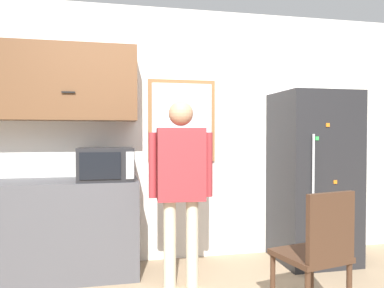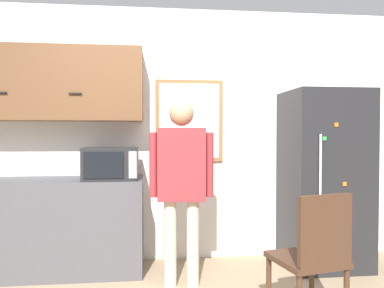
# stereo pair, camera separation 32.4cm
# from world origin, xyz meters

# --- Properties ---
(back_wall) EXTENTS (6.00, 0.06, 2.70)m
(back_wall) POSITION_xyz_m (0.00, 1.83, 1.35)
(back_wall) COLOR white
(back_wall) RESTS_ON ground_plane
(counter) EXTENTS (1.95, 0.59, 0.92)m
(counter) POSITION_xyz_m (-1.22, 1.51, 0.46)
(counter) COLOR #4C4C51
(counter) RESTS_ON ground_plane
(upper_cabinets) EXTENTS (1.95, 0.36, 0.73)m
(upper_cabinets) POSITION_xyz_m (-1.22, 1.63, 1.85)
(upper_cabinets) COLOR brown
(microwave) EXTENTS (0.51, 0.43, 0.31)m
(microwave) POSITION_xyz_m (-0.54, 1.44, 1.07)
(microwave) COLOR #232326
(microwave) RESTS_ON counter
(person) EXTENTS (0.57, 0.25, 1.64)m
(person) POSITION_xyz_m (0.11, 1.05, 1.00)
(person) COLOR beige
(person) RESTS_ON ground_plane
(refrigerator) EXTENTS (0.77, 0.73, 1.79)m
(refrigerator) POSITION_xyz_m (1.61, 1.44, 0.90)
(refrigerator) COLOR #232326
(refrigerator) RESTS_ON ground_plane
(chair) EXTENTS (0.53, 0.53, 0.95)m
(chair) POSITION_xyz_m (0.96, 0.24, 0.53)
(chair) COLOR #472D1E
(chair) RESTS_ON ground_plane
(window) EXTENTS (0.73, 0.05, 0.88)m
(window) POSITION_xyz_m (0.25, 1.79, 1.50)
(window) COLOR olive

